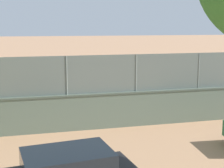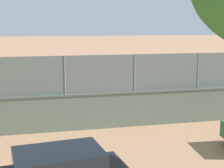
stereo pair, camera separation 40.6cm
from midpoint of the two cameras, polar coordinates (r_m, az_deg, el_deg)
name	(u,v)px [view 2 (the right image)]	position (r m, az deg, el deg)	size (l,w,h in m)	color
ground_plane	(79,82)	(28.88, -5.36, 0.31)	(260.00, 260.00, 0.00)	tan
perimeter_wall	(134,108)	(16.24, 4.50, -4.20)	(27.10, 0.43, 1.72)	slate
fence_panel_on_wall	(134,73)	(15.90, 4.59, 1.91)	(26.63, 0.10, 1.79)	slate
player_baseline_waiting	(106,96)	(18.68, -0.48, -2.11)	(0.95, 0.92, 1.57)	#591919
player_near_wall_returning	(133,75)	(26.54, 4.05, 1.60)	(0.78, 1.02, 1.64)	#591919
player_foreground_swinging	(65,92)	(19.93, -7.52, -1.40)	(0.72, 1.17, 1.58)	black
sports_ball	(105,103)	(17.53, -0.47, -3.28)	(0.11, 0.11, 0.11)	yellow
courtside_bench	(2,117)	(17.04, -17.82, -5.38)	(1.60, 0.38, 0.87)	#4C6B4C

